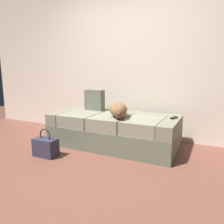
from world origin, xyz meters
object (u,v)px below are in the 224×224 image
object	(u,v)px
dog_tan	(119,110)
couch	(113,130)
throw_pillow	(94,100)
tv_remote	(174,118)
handbag	(46,147)

from	to	relation	value
dog_tan	couch	bearing A→B (deg)	138.35
couch	throw_pillow	world-z (taller)	throw_pillow
couch	tv_remote	distance (m)	0.91
couch	tv_remote	size ratio (longest dim) A/B	12.65
tv_remote	dog_tan	bearing A→B (deg)	-145.17
throw_pillow	handbag	size ratio (longest dim) A/B	0.90
dog_tan	tv_remote	world-z (taller)	dog_tan
couch	throw_pillow	size ratio (longest dim) A/B	5.58
dog_tan	throw_pillow	xyz separation A→B (m)	(-0.60, 0.35, 0.07)
dog_tan	handbag	xyz separation A→B (m)	(-0.77, -0.66, -0.46)
couch	handbag	xyz separation A→B (m)	(-0.63, -0.78, -0.11)
tv_remote	throw_pillow	size ratio (longest dim) A/B	0.44
throw_pillow	tv_remote	bearing A→B (deg)	-4.71
couch	dog_tan	distance (m)	0.39
couch	throw_pillow	xyz separation A→B (m)	(-0.46, 0.23, 0.41)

